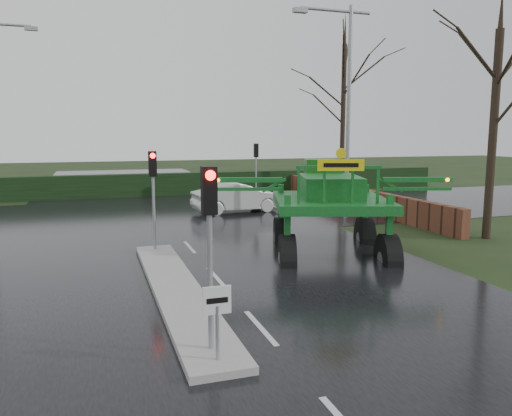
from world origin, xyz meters
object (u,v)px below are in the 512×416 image
object	(u,v)px
traffic_signal_mid	(153,179)
traffic_signal_far	(256,159)
keep_left_sign	(217,311)
white_sedan	(238,212)
traffic_signal_near	(210,219)
street_light_right	(343,94)
crop_sprayer	(287,195)

from	to	relation	value
traffic_signal_mid	traffic_signal_far	size ratio (longest dim) A/B	1.00
keep_left_sign	white_sedan	xyz separation A→B (m)	(5.29, 17.00, -1.06)
traffic_signal_near	traffic_signal_far	bearing A→B (deg)	69.64
traffic_signal_far	street_light_right	size ratio (longest dim) A/B	0.35
traffic_signal_near	white_sedan	xyz separation A→B (m)	(5.29, 16.50, -2.59)
traffic_signal_far	white_sedan	bearing A→B (deg)	60.94
traffic_signal_mid	street_light_right	size ratio (longest dim) A/B	0.35
traffic_signal_far	white_sedan	xyz separation A→B (m)	(-2.51, -4.51, -2.59)
traffic_signal_near	crop_sprayer	bearing A→B (deg)	57.44
traffic_signal_far	traffic_signal_mid	bearing A→B (deg)	58.07
keep_left_sign	street_light_right	xyz separation A→B (m)	(9.49, 13.50, 4.93)
traffic_signal_near	street_light_right	size ratio (longest dim) A/B	0.35
traffic_signal_mid	traffic_signal_far	bearing A→B (deg)	58.07
traffic_signal_near	traffic_signal_mid	xyz separation A→B (m)	(0.00, 8.50, 0.00)
traffic_signal_mid	street_light_right	distance (m)	11.05
traffic_signal_far	street_light_right	bearing A→B (deg)	101.95
keep_left_sign	crop_sprayer	distance (m)	7.88
keep_left_sign	crop_sprayer	world-z (taller)	crop_sprayer
traffic_signal_far	white_sedan	world-z (taller)	traffic_signal_far
keep_left_sign	traffic_signal_near	xyz separation A→B (m)	(0.00, 0.49, 1.53)
keep_left_sign	traffic_signal_near	distance (m)	1.61
white_sedan	traffic_signal_near	bearing A→B (deg)	156.89
keep_left_sign	white_sedan	distance (m)	17.83
crop_sprayer	white_sedan	world-z (taller)	crop_sprayer
white_sedan	crop_sprayer	bearing A→B (deg)	167.37
street_light_right	keep_left_sign	bearing A→B (deg)	-125.12
white_sedan	traffic_signal_mid	bearing A→B (deg)	141.19
traffic_signal_near	crop_sprayer	xyz separation A→B (m)	(3.98, 6.23, -0.43)
traffic_signal_mid	traffic_signal_far	world-z (taller)	same
keep_left_sign	traffic_signal_mid	bearing A→B (deg)	90.00
crop_sprayer	traffic_signal_far	bearing A→B (deg)	92.91
white_sedan	street_light_right	bearing A→B (deg)	-135.08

